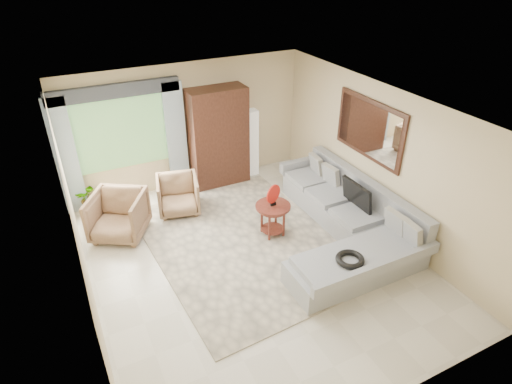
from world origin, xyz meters
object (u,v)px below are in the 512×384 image
tv_screen (357,195)px  armoire (218,137)px  floor_lamp (251,143)px  sectional_sofa (347,223)px  coffee_table (273,219)px  armchair_left (118,216)px  potted_plant (92,197)px  armchair_right (178,195)px

tv_screen → armoire: 3.15m
armoire → floor_lamp: size_ratio=1.40×
sectional_sofa → coffee_table: (-1.14, 0.64, 0.04)m
armchair_left → floor_lamp: bearing=50.6°
sectional_sofa → potted_plant: 4.88m
armoire → sectional_sofa: bearing=-66.9°
coffee_table → tv_screen: bearing=-19.4°
floor_lamp → coffee_table: bearing=-107.1°
coffee_table → armoire: size_ratio=0.30×
armchair_left → armchair_right: size_ratio=1.15×
sectional_sofa → armchair_left: (-3.59, 1.84, 0.13)m
floor_lamp → armoire: bearing=-175.7°
coffee_table → armoire: armoire is taller
sectional_sofa → coffee_table: 1.31m
armoire → potted_plant: bearing=179.6°
coffee_table → armchair_left: 2.73m
tv_screen → floor_lamp: bearing=104.0°
armchair_left → floor_lamp: (3.16, 1.12, 0.33)m
potted_plant → armoire: (2.68, -0.02, 0.75)m
tv_screen → coffee_table: bearing=160.6°
sectional_sofa → armoire: armoire is taller
potted_plant → armoire: size_ratio=0.28×
armoire → armchair_left: bearing=-155.9°
armchair_right → coffee_table: bearing=-36.6°
tv_screen → armchair_right: (-2.67, 2.00, -0.36)m
sectional_sofa → coffee_table: sectional_sofa is taller
armchair_left → armoire: 2.66m
potted_plant → armoire: bearing=-0.4°
armchair_left → potted_plant: size_ratio=1.53×
sectional_sofa → armoire: (-1.23, 2.90, 0.77)m
armchair_right → potted_plant: size_ratio=1.32×
floor_lamp → armchair_left: bearing=-160.5°
armchair_right → armoire: bearing=46.0°
armchair_left → armchair_right: 1.23m
armchair_left → armchair_right: armchair_left is taller
floor_lamp → potted_plant: bearing=-179.3°
coffee_table → potted_plant: coffee_table is taller
sectional_sofa → armchair_right: 3.23m
coffee_table → armchair_right: size_ratio=0.78×
coffee_table → armoire: (-0.09, 2.26, 0.72)m
tv_screen → armchair_left: size_ratio=0.81×
sectional_sofa → potted_plant: bearing=143.3°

